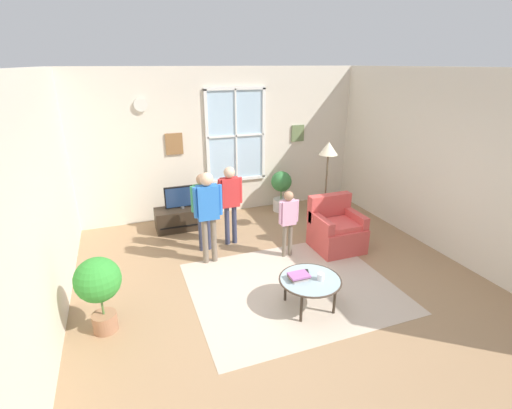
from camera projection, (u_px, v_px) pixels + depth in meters
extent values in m
cube|color=#9E7A56|center=(284.00, 284.00, 5.27)|extent=(6.22, 6.51, 0.02)
cube|color=beige|center=(223.00, 143.00, 7.39)|extent=(5.62, 0.12, 2.88)
cube|color=silver|center=(236.00, 136.00, 7.36)|extent=(1.17, 0.02, 1.80)
cube|color=white|center=(235.00, 88.00, 7.02)|extent=(1.23, 0.04, 0.06)
cube|color=white|center=(237.00, 179.00, 7.66)|extent=(1.23, 0.04, 0.06)
cube|color=white|center=(207.00, 138.00, 7.15)|extent=(0.06, 0.04, 1.80)
cube|color=white|center=(264.00, 134.00, 7.53)|extent=(0.06, 0.04, 1.80)
cube|color=white|center=(236.00, 136.00, 7.34)|extent=(0.03, 0.04, 1.80)
cube|color=white|center=(236.00, 136.00, 7.34)|extent=(1.17, 0.04, 0.03)
cube|color=olive|center=(174.00, 144.00, 6.98)|extent=(0.32, 0.03, 0.40)
cube|color=#667A4C|center=(298.00, 133.00, 7.81)|extent=(0.28, 0.03, 0.34)
cylinder|color=silver|center=(141.00, 105.00, 6.53)|extent=(0.24, 0.04, 0.24)
cube|color=beige|center=(33.00, 218.00, 3.81)|extent=(0.12, 5.91, 2.88)
cube|color=beige|center=(457.00, 167.00, 5.68)|extent=(0.12, 5.91, 2.88)
cube|color=#C6B29E|center=(292.00, 287.00, 5.18)|extent=(2.74, 2.32, 0.01)
cube|color=#2D2319|center=(183.00, 218.00, 6.97)|extent=(1.01, 0.46, 0.40)
cube|color=black|center=(186.00, 226.00, 6.79)|extent=(0.91, 0.02, 0.02)
cylinder|color=#4C4C4C|center=(182.00, 207.00, 6.89)|extent=(0.08, 0.08, 0.05)
cube|color=black|center=(181.00, 197.00, 6.82)|extent=(0.62, 0.05, 0.40)
cube|color=navy|center=(182.00, 197.00, 6.79)|extent=(0.58, 0.01, 0.36)
cube|color=#D14C47|center=(337.00, 237.00, 6.18)|extent=(0.76, 0.72, 0.42)
cube|color=#D14C47|center=(329.00, 207.00, 6.29)|extent=(0.76, 0.16, 0.45)
cube|color=#D14C47|center=(321.00, 223.00, 5.97)|extent=(0.12, 0.65, 0.20)
cube|color=#D14C47|center=(355.00, 218.00, 6.18)|extent=(0.12, 0.65, 0.20)
cube|color=#E1524D|center=(340.00, 225.00, 6.05)|extent=(0.61, 0.50, 0.08)
cylinder|color=#99B2B7|center=(310.00, 280.00, 4.63)|extent=(0.77, 0.77, 0.02)
torus|color=#3F3328|center=(310.00, 280.00, 4.63)|extent=(0.79, 0.79, 0.02)
cylinder|color=#33281E|center=(285.00, 288.00, 4.82)|extent=(0.04, 0.04, 0.39)
cylinder|color=#33281E|center=(316.00, 281.00, 4.97)|extent=(0.04, 0.04, 0.39)
cylinder|color=#33281E|center=(301.00, 308.00, 4.42)|extent=(0.04, 0.04, 0.39)
cylinder|color=#33281E|center=(335.00, 300.00, 4.57)|extent=(0.04, 0.04, 0.39)
cube|color=#BFB4B1|center=(299.00, 278.00, 4.62)|extent=(0.20, 0.16, 0.02)
cube|color=brown|center=(299.00, 277.00, 4.61)|extent=(0.25, 0.15, 0.02)
cube|color=#A95F9E|center=(299.00, 275.00, 4.60)|extent=(0.25, 0.18, 0.03)
cylinder|color=white|center=(321.00, 277.00, 4.59)|extent=(0.09, 0.09, 0.09)
cube|color=black|center=(307.00, 273.00, 4.75)|extent=(0.09, 0.15, 0.02)
cylinder|color=#726656|center=(284.00, 241.00, 5.91)|extent=(0.07, 0.07, 0.56)
cylinder|color=#726656|center=(290.00, 240.00, 5.95)|extent=(0.07, 0.07, 0.56)
cube|color=#DB9EBC|center=(288.00, 212.00, 5.76)|extent=(0.24, 0.13, 0.40)
sphere|color=#A87A5B|center=(289.00, 196.00, 5.66)|extent=(0.15, 0.15, 0.15)
cylinder|color=#DB9EBC|center=(280.00, 213.00, 5.69)|extent=(0.05, 0.05, 0.36)
cylinder|color=#DB9EBC|center=(297.00, 211.00, 5.78)|extent=(0.05, 0.05, 0.36)
cylinder|color=#726656|center=(205.00, 241.00, 5.70)|extent=(0.09, 0.09, 0.74)
cylinder|color=#726656|center=(214.00, 240.00, 5.74)|extent=(0.09, 0.09, 0.74)
cube|color=blue|center=(208.00, 202.00, 5.49)|extent=(0.32, 0.17, 0.52)
sphere|color=#D8AD8C|center=(206.00, 179.00, 5.37)|extent=(0.20, 0.20, 0.20)
cylinder|color=blue|center=(195.00, 203.00, 5.41)|extent=(0.07, 0.07, 0.47)
cylinder|color=blue|center=(220.00, 200.00, 5.53)|extent=(0.07, 0.07, 0.47)
cylinder|color=#333851|center=(201.00, 232.00, 6.09)|extent=(0.08, 0.08, 0.67)
cylinder|color=#333851|center=(208.00, 231.00, 6.13)|extent=(0.08, 0.08, 0.67)
cube|color=#338C59|center=(203.00, 199.00, 5.91)|extent=(0.29, 0.15, 0.47)
sphere|color=#A87A5B|center=(202.00, 180.00, 5.79)|extent=(0.18, 0.18, 0.18)
cylinder|color=#338C59|center=(193.00, 199.00, 5.83)|extent=(0.06, 0.06, 0.42)
cylinder|color=#338C59|center=(213.00, 197.00, 5.94)|extent=(0.06, 0.06, 0.42)
cylinder|color=#333851|center=(227.00, 225.00, 6.31)|extent=(0.08, 0.08, 0.69)
cylinder|color=#333851|center=(234.00, 224.00, 6.35)|extent=(0.08, 0.08, 0.69)
cube|color=red|center=(230.00, 192.00, 6.12)|extent=(0.30, 0.16, 0.49)
sphere|color=#D8AD8C|center=(229.00, 173.00, 5.99)|extent=(0.19, 0.19, 0.19)
cylinder|color=red|center=(220.00, 192.00, 6.03)|extent=(0.06, 0.06, 0.44)
cylinder|color=red|center=(240.00, 190.00, 6.15)|extent=(0.06, 0.06, 0.44)
cylinder|color=silver|center=(281.00, 205.00, 7.83)|extent=(0.32, 0.32, 0.26)
cylinder|color=#4C7238|center=(281.00, 195.00, 7.76)|extent=(0.02, 0.02, 0.17)
sphere|color=#367A3D|center=(281.00, 181.00, 7.65)|extent=(0.42, 0.42, 0.42)
cylinder|color=#9E6B4C|center=(105.00, 322.00, 4.31)|extent=(0.28, 0.28, 0.22)
cylinder|color=#4C7238|center=(102.00, 307.00, 4.24)|extent=(0.02, 0.02, 0.20)
sphere|color=green|center=(98.00, 280.00, 4.11)|extent=(0.51, 0.51, 0.51)
cylinder|color=black|center=(323.00, 232.00, 6.85)|extent=(0.26, 0.26, 0.03)
cylinder|color=brown|center=(325.00, 195.00, 6.59)|extent=(0.03, 0.03, 1.48)
cone|color=beige|center=(329.00, 148.00, 6.29)|extent=(0.32, 0.32, 0.22)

